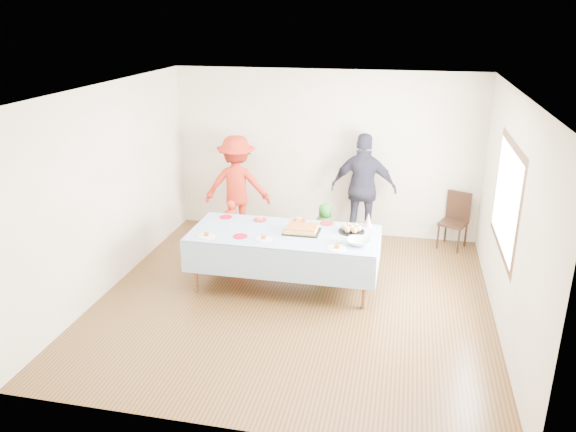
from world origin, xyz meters
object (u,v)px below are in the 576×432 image
(party_table, at_px, (284,236))
(dining_chair, at_px, (455,217))
(adult_left, at_px, (237,186))
(birthday_cake, at_px, (302,229))

(party_table, distance_m, dining_chair, 3.03)
(dining_chair, bearing_deg, adult_left, -153.28)
(party_table, xyz_separation_m, birthday_cake, (0.22, 0.06, 0.09))
(party_table, xyz_separation_m, dining_chair, (2.34, 1.91, -0.23))
(birthday_cake, height_order, adult_left, adult_left)
(party_table, bearing_deg, birthday_cake, 15.72)
(party_table, distance_m, birthday_cake, 0.25)
(birthday_cake, bearing_deg, party_table, -164.28)
(birthday_cake, distance_m, adult_left, 2.15)
(party_table, height_order, dining_chair, dining_chair)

